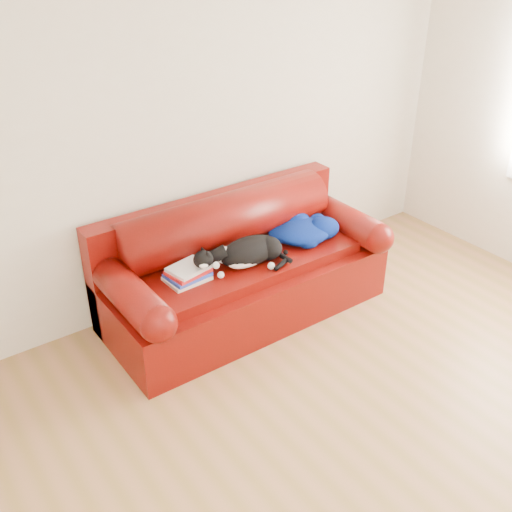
{
  "coord_description": "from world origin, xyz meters",
  "views": [
    {
      "loc": [
        -2.22,
        -1.64,
        2.68
      ],
      "look_at": [
        -0.08,
        1.35,
        0.56
      ],
      "focal_mm": 42.0,
      "sensor_mm": 36.0,
      "label": 1
    }
  ],
  "objects_px": {
    "blanket": "(304,230)",
    "sofa_base": "(245,285)",
    "book_stack": "(188,273)",
    "cat": "(249,252)"
  },
  "relations": [
    {
      "from": "blanket",
      "to": "book_stack",
      "type": "bearing_deg",
      "value": -179.84
    },
    {
      "from": "sofa_base",
      "to": "blanket",
      "type": "xyz_separation_m",
      "value": [
        0.52,
        -0.05,
        0.33
      ]
    },
    {
      "from": "book_stack",
      "to": "cat",
      "type": "relative_size",
      "value": 0.47
    },
    {
      "from": "blanket",
      "to": "sofa_base",
      "type": "bearing_deg",
      "value": 174.97
    },
    {
      "from": "book_stack",
      "to": "cat",
      "type": "height_order",
      "value": "cat"
    },
    {
      "from": "cat",
      "to": "blanket",
      "type": "xyz_separation_m",
      "value": [
        0.56,
        0.07,
        -0.02
      ]
    },
    {
      "from": "sofa_base",
      "to": "blanket",
      "type": "height_order",
      "value": "blanket"
    },
    {
      "from": "book_stack",
      "to": "cat",
      "type": "bearing_deg",
      "value": -8.26
    },
    {
      "from": "sofa_base",
      "to": "book_stack",
      "type": "xyz_separation_m",
      "value": [
        -0.5,
        -0.05,
        0.31
      ]
    },
    {
      "from": "cat",
      "to": "blanket",
      "type": "bearing_deg",
      "value": 30.81
    }
  ]
}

